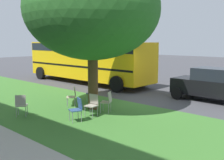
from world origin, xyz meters
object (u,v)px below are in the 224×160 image
Objects in this scene: chair_4 at (93,92)px; parked_car at (212,84)px; chair_2 at (107,100)px; chair_3 at (92,103)px; school_bus at (87,58)px; chair_1 at (77,108)px; chair_5 at (73,95)px; street_tree at (92,10)px; chair_0 at (21,104)px.

parked_car is (-4.10, -4.24, 0.32)m from chair_4.
chair_2 is 1.00× the size of chair_3.
chair_1 is at bearing 135.80° from school_bus.
chair_3 is 2.45m from chair_4.
parked_car is at bearing -178.23° from school_bus.
chair_2 is 1.00× the size of chair_5.
chair_5 is (0.99, 0.35, -3.73)m from street_tree.
parked_car is (-2.34, -5.95, 0.32)m from chair_3.
chair_3 is (-2.03, -1.92, 0.00)m from chair_0.
chair_5 is (1.83, -0.50, 0.00)m from chair_3.
chair_4 is 0.08× the size of school_bus.
chair_3 is 1.90m from chair_5.
chair_2 is 0.81m from chair_3.
chair_0 and chair_2 have the same top height.
chair_0 is 9.01m from parked_car.
school_bus is at bearing 1.77° from parked_car.
school_bus is at bearing -58.86° from chair_0.
chair_0 is 3.64m from chair_4.
parked_car is at bearing -113.92° from chair_2.
school_bus reaches higher than parked_car.
chair_4 is at bearing -93.65° from chair_5.
chair_3 is at bearing 68.51° from parked_car.
chair_2 is 5.63m from parked_car.
chair_2 is 0.08× the size of school_bus.
chair_0 is 8.96m from school_bus.
street_tree is 7.23× the size of chair_3.
chair_1 is 1.00× the size of chair_2.
parked_car reaches higher than chair_0.
chair_1 is at bearing 118.71° from street_tree.
chair_4 is at bearing 140.77° from school_bus.
chair_4 and chair_5 have the same top height.
chair_5 is at bearing 52.53° from parked_car.
chair_5 is 0.24× the size of parked_car.
chair_5 is at bearing 86.35° from chair_4.
parked_car is at bearing -134.01° from chair_4.
chair_1 is 1.00× the size of chair_5.
chair_2 is at bearing 66.08° from parked_car.
street_tree is at bearing -61.29° from chair_1.
chair_3 is at bearing 135.87° from chair_4.
street_tree is at bearing 140.11° from school_bus.
street_tree is 7.23× the size of chair_5.
chair_0 is at bearing 66.92° from street_tree.
chair_1 is 1.00× the size of chair_4.
chair_3 is at bearing 85.71° from chair_2.
chair_5 is at bearing 19.52° from street_tree.
chair_3 is 6.40m from parked_car.
chair_4 is (0.91, -0.86, -3.73)m from street_tree.
street_tree reaches higher than chair_2.
parked_car is at bearing -127.47° from chair_5.
chair_0 and chair_3 have the same top height.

